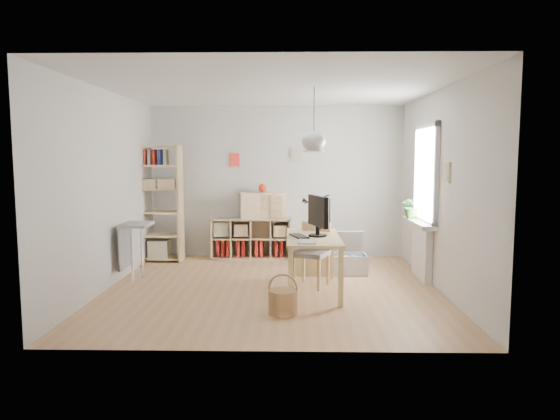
{
  "coord_description": "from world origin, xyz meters",
  "views": [
    {
      "loc": [
        0.25,
        -6.7,
        1.79
      ],
      "look_at": [
        0.1,
        0.3,
        1.05
      ],
      "focal_mm": 32.0,
      "sensor_mm": 36.0,
      "label": 1
    }
  ],
  "objects_px": {
    "desk": "(313,243)",
    "monitor": "(318,214)",
    "storage_chest": "(347,260)",
    "drawer_chest": "(262,205)",
    "cube_shelf": "(250,241)",
    "tall_bookshelf": "(158,198)",
    "chair": "(313,250)"
  },
  "relations": [
    {
      "from": "desk",
      "to": "storage_chest",
      "type": "height_order",
      "value": "desk"
    },
    {
      "from": "desk",
      "to": "monitor",
      "type": "height_order",
      "value": "monitor"
    },
    {
      "from": "desk",
      "to": "storage_chest",
      "type": "relative_size",
      "value": 2.2
    },
    {
      "from": "storage_chest",
      "to": "monitor",
      "type": "distance_m",
      "value": 1.48
    },
    {
      "from": "desk",
      "to": "cube_shelf",
      "type": "distance_m",
      "value": 2.48
    },
    {
      "from": "monitor",
      "to": "drawer_chest",
      "type": "relative_size",
      "value": 0.76
    },
    {
      "from": "cube_shelf",
      "to": "drawer_chest",
      "type": "bearing_deg",
      "value": -10.3
    },
    {
      "from": "cube_shelf",
      "to": "drawer_chest",
      "type": "height_order",
      "value": "drawer_chest"
    },
    {
      "from": "desk",
      "to": "cube_shelf",
      "type": "xyz_separation_m",
      "value": [
        -1.02,
        2.23,
        -0.36
      ]
    },
    {
      "from": "chair",
      "to": "monitor",
      "type": "relative_size",
      "value": 1.46
    },
    {
      "from": "cube_shelf",
      "to": "storage_chest",
      "type": "distance_m",
      "value": 1.97
    },
    {
      "from": "cube_shelf",
      "to": "drawer_chest",
      "type": "relative_size",
      "value": 1.75
    },
    {
      "from": "chair",
      "to": "drawer_chest",
      "type": "height_order",
      "value": "drawer_chest"
    },
    {
      "from": "cube_shelf",
      "to": "monitor",
      "type": "relative_size",
      "value": 2.31
    },
    {
      "from": "desk",
      "to": "tall_bookshelf",
      "type": "height_order",
      "value": "tall_bookshelf"
    },
    {
      "from": "chair",
      "to": "drawer_chest",
      "type": "xyz_separation_m",
      "value": [
        -0.8,
        1.87,
        0.44
      ]
    },
    {
      "from": "desk",
      "to": "drawer_chest",
      "type": "bearing_deg",
      "value": 109.98
    },
    {
      "from": "drawer_chest",
      "to": "tall_bookshelf",
      "type": "bearing_deg",
      "value": 176.51
    },
    {
      "from": "desk",
      "to": "monitor",
      "type": "distance_m",
      "value": 0.4
    },
    {
      "from": "chair",
      "to": "storage_chest",
      "type": "distance_m",
      "value": 1.0
    },
    {
      "from": "desk",
      "to": "storage_chest",
      "type": "xyz_separation_m",
      "value": [
        0.58,
        1.08,
        -0.45
      ]
    },
    {
      "from": "tall_bookshelf",
      "to": "chair",
      "type": "distance_m",
      "value": 3.12
    },
    {
      "from": "storage_chest",
      "to": "monitor",
      "type": "height_order",
      "value": "monitor"
    },
    {
      "from": "monitor",
      "to": "drawer_chest",
      "type": "distance_m",
      "value": 2.37
    },
    {
      "from": "cube_shelf",
      "to": "drawer_chest",
      "type": "distance_m",
      "value": 0.69
    },
    {
      "from": "desk",
      "to": "monitor",
      "type": "xyz_separation_m",
      "value": [
        0.06,
        -0.01,
        0.4
      ]
    },
    {
      "from": "storage_chest",
      "to": "drawer_chest",
      "type": "bearing_deg",
      "value": 139.68
    },
    {
      "from": "desk",
      "to": "cube_shelf",
      "type": "height_order",
      "value": "desk"
    },
    {
      "from": "tall_bookshelf",
      "to": "storage_chest",
      "type": "xyz_separation_m",
      "value": [
        3.16,
        -0.87,
        -0.88
      ]
    },
    {
      "from": "cube_shelf",
      "to": "chair",
      "type": "height_order",
      "value": "chair"
    },
    {
      "from": "desk",
      "to": "tall_bookshelf",
      "type": "relative_size",
      "value": 0.75
    },
    {
      "from": "chair",
      "to": "drawer_chest",
      "type": "bearing_deg",
      "value": 136.73
    }
  ]
}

